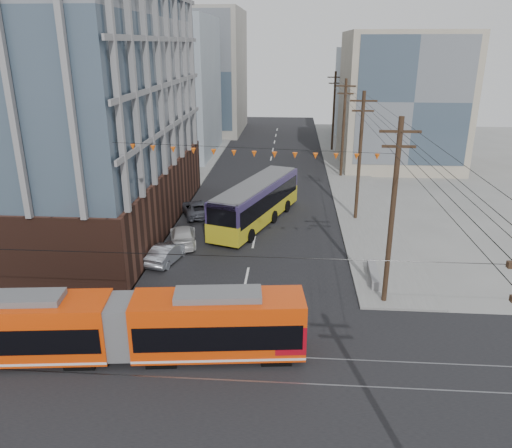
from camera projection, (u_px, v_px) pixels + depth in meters
The scene contains 12 objects.
ground at pixel (216, 427), 20.13m from camera, with size 160.00×160.00×0.00m, color slate.
bg_bldg_nw_near at pixel (146, 87), 66.97m from camera, with size 18.00×16.00×18.00m, color #8C99A5.
bg_bldg_ne_near at pixel (401, 100), 61.29m from camera, with size 14.00×14.00×16.00m, color gray.
bg_bldg_nw_far at pixel (196, 72), 85.17m from camera, with size 16.00×18.00×20.00m, color gray.
bg_bldg_ne_far at pixel (388, 93), 80.25m from camera, with size 16.00×16.00×14.00m, color #8C99A5.
utility_pole_far at pixel (334, 112), 70.16m from camera, with size 0.30×0.30×11.00m, color black.
streetcar at pixel (122, 327), 24.05m from camera, with size 17.63×2.48×3.40m, color red, non-canonical shape.
city_bus at pixel (256, 202), 42.49m from camera, with size 2.82×13.02×3.69m, color #2E244E, non-canonical shape.
parked_car_silver at pixel (167, 253), 35.19m from camera, with size 1.45×4.16×1.37m, color #A1A8B5.
parked_car_white at pixel (183, 236), 38.26m from camera, with size 1.93×4.75×1.38m, color silver.
parked_car_grey at pixel (196, 208), 44.64m from camera, with size 2.23×4.84×1.34m, color #454853.
jersey_barrier at pixel (373, 275), 32.51m from camera, with size 0.81×3.58×0.72m, color slate.
Camera 1 is at (2.81, -15.95, 14.60)m, focal length 35.00 mm.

